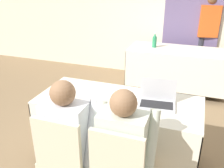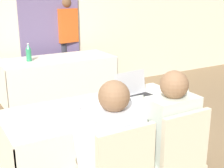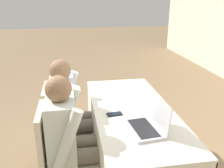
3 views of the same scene
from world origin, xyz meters
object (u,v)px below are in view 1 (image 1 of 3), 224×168
person_white_shirt (125,144)px  person_red_shirt (207,33)px  person_checkered_shirt (71,132)px  chair_near_left (66,155)px  chair_near_right (121,168)px  laptop (157,100)px  water_bottle (155,41)px  cell_phone (121,109)px

person_white_shirt → person_red_shirt: size_ratio=0.73×
person_checkered_shirt → person_white_shirt: (0.48, 0.00, 0.00)m
chair_near_left → chair_near_right: size_ratio=1.00×
person_red_shirt → chair_near_right: bearing=-109.9°
laptop → chair_near_left: size_ratio=0.41×
chair_near_right → person_white_shirt: 0.19m
water_bottle → chair_near_left: water_bottle is taller
laptop → chair_near_left: bearing=-138.7°
cell_phone → person_checkered_shirt: size_ratio=0.12×
chair_near_right → person_red_shirt: 3.44m
person_red_shirt → chair_near_left: bearing=-117.7°
chair_near_right → person_checkered_shirt: 0.52m
laptop → water_bottle: (-0.41, 2.04, 0.07)m
chair_near_left → chair_near_right: bearing=-180.0°
cell_phone → water_bottle: water_bottle is taller
laptop → water_bottle: 2.08m
chair_near_left → person_red_shirt: bearing=-107.2°
laptop → cell_phone: size_ratio=2.70×
laptop → person_white_shirt: size_ratio=0.32×
cell_phone → person_red_shirt: size_ratio=0.09×
chair_near_left → person_red_shirt: 3.55m
laptop → person_red_shirt: 2.72m
cell_phone → person_white_shirt: bearing=-75.2°
person_checkered_shirt → laptop: bearing=-137.0°
laptop → person_white_shirt: person_white_shirt is taller
water_bottle → person_checkered_shirt: bearing=-94.6°
cell_phone → water_bottle: size_ratio=0.55×
laptop → chair_near_left: (-0.62, -0.68, -0.29)m
laptop → cell_phone: laptop is taller
cell_phone → person_red_shirt: bearing=68.8°
chair_near_right → chair_near_left: bearing=0.0°
person_red_shirt → cell_phone: bearing=-114.3°
laptop → person_checkered_shirt: bearing=-143.4°
cell_phone → person_checkered_shirt: (-0.33, -0.37, -0.09)m
water_bottle → laptop: bearing=-78.6°
laptop → person_red_shirt: person_red_shirt is taller
laptop → chair_near_right: bearing=-107.9°
cell_phone → chair_near_left: chair_near_left is taller
cell_phone → person_checkered_shirt: person_checkered_shirt is taller
chair_near_right → person_checkered_shirt: bearing=-12.0°
water_bottle → chair_near_left: (-0.21, -2.72, -0.35)m
person_checkered_shirt → person_red_shirt: bearing=-107.7°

